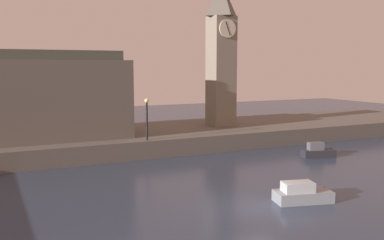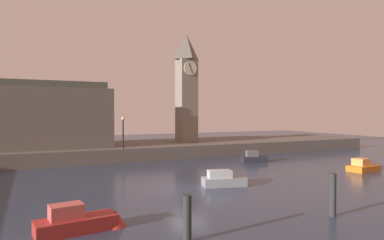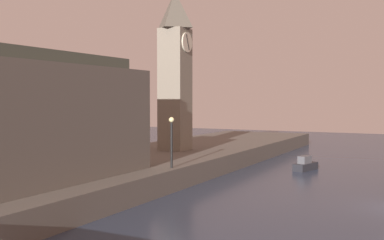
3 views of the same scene
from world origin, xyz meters
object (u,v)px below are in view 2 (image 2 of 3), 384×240
(boat_dinghy_red, at_px, (84,221))
(boat_patrol_orange, at_px, (367,167))
(clock_tower, at_px, (187,86))
(mooring_post_left, at_px, (187,218))
(parliament_hall, at_px, (25,115))
(boat_cruiser_grey, at_px, (228,180))
(mooring_post_right, at_px, (333,195))
(streetlamp, at_px, (123,129))
(boat_barge_dark, at_px, (256,158))

(boat_dinghy_red, bearing_deg, boat_patrol_orange, 12.10)
(clock_tower, distance_m, mooring_post_left, 32.66)
(parliament_hall, relative_size, boat_cruiser_grey, 4.19)
(clock_tower, height_order, mooring_post_right, clock_tower)
(streetlamp, relative_size, boat_cruiser_grey, 0.85)
(clock_tower, distance_m, boat_barge_dark, 14.40)
(streetlamp, height_order, boat_dinghy_red, streetlamp)
(boat_patrol_orange, bearing_deg, parliament_hall, 145.83)
(boat_dinghy_red, bearing_deg, mooring_post_left, -41.11)
(streetlamp, xyz_separation_m, boat_dinghy_red, (-6.81, -20.33, -3.23))
(boat_dinghy_red, bearing_deg, mooring_post_right, -15.23)
(boat_barge_dark, bearing_deg, boat_patrol_orange, -56.07)
(parliament_hall, xyz_separation_m, mooring_post_right, (14.68, -28.29, -3.96))
(boat_patrol_orange, height_order, boat_cruiser_grey, boat_patrol_orange)
(streetlamp, bearing_deg, clock_tower, 28.16)
(parliament_hall, height_order, mooring_post_left, parliament_hall)
(mooring_post_right, bearing_deg, parliament_hall, 117.42)
(streetlamp, distance_m, mooring_post_left, 23.92)
(mooring_post_left, relative_size, boat_cruiser_grey, 0.48)
(clock_tower, relative_size, mooring_post_left, 7.30)
(boat_dinghy_red, bearing_deg, parliament_hall, 96.14)
(mooring_post_right, distance_m, boat_patrol_orange, 16.56)
(mooring_post_left, distance_m, boat_patrol_orange, 23.96)
(parliament_hall, relative_size, mooring_post_left, 8.66)
(boat_barge_dark, xyz_separation_m, boat_dinghy_red, (-19.98, -14.48, -0.00))
(mooring_post_right, bearing_deg, boat_patrol_orange, 32.27)
(mooring_post_left, relative_size, boat_barge_dark, 0.58)
(clock_tower, bearing_deg, mooring_post_right, -99.31)
(boat_cruiser_grey, height_order, boat_dinghy_red, boat_dinghy_red)
(clock_tower, height_order, mooring_post_left, clock_tower)
(mooring_post_right, distance_m, boat_barge_dark, 19.47)
(clock_tower, distance_m, parliament_hall, 19.80)
(mooring_post_left, relative_size, boat_patrol_orange, 0.50)
(mooring_post_right, xyz_separation_m, boat_cruiser_grey, (-1.00, 8.80, -0.69))
(parliament_hall, distance_m, mooring_post_left, 29.26)
(mooring_post_left, height_order, boat_cruiser_grey, mooring_post_left)
(boat_patrol_orange, bearing_deg, clock_tower, 114.73)
(mooring_post_left, distance_m, boat_cruiser_grey, 11.41)
(parliament_hall, xyz_separation_m, boat_barge_dark, (22.67, -10.55, -4.64))
(mooring_post_left, bearing_deg, clock_tower, 65.72)
(mooring_post_left, bearing_deg, boat_cruiser_grey, 50.25)
(streetlamp, xyz_separation_m, mooring_post_right, (5.18, -23.60, -2.55))
(mooring_post_left, distance_m, mooring_post_right, 8.29)
(parliament_hall, bearing_deg, streetlamp, -26.30)
(mooring_post_left, xyz_separation_m, mooring_post_right, (8.29, -0.04, 0.14))
(streetlamp, height_order, mooring_post_right, streetlamp)
(streetlamp, distance_m, boat_dinghy_red, 21.68)
(mooring_post_right, height_order, boat_dinghy_red, mooring_post_right)
(boat_patrol_orange, relative_size, boat_cruiser_grey, 0.97)
(streetlamp, xyz_separation_m, boat_patrol_orange, (19.17, -14.77, -3.29))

